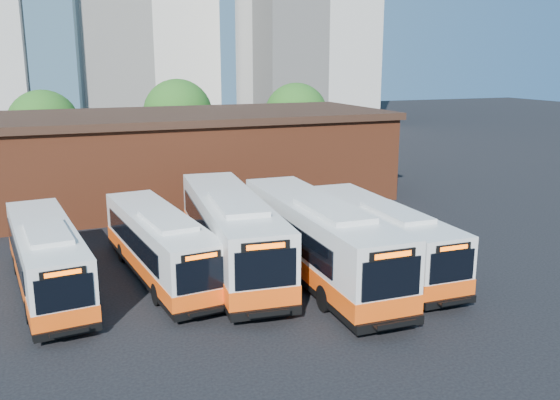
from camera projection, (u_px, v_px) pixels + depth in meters
name	position (u px, v px, depth m)	size (l,w,h in m)	color
ground	(294.00, 293.00, 26.18)	(220.00, 220.00, 0.00)	black
bus_farwest	(47.00, 260.00, 26.13)	(3.67, 11.86, 3.19)	silver
bus_west	(160.00, 247.00, 27.87)	(3.75, 12.01, 3.23)	silver
bus_midwest	(231.00, 235.00, 28.94)	(4.08, 14.17, 3.81)	silver
bus_mideast	(317.00, 242.00, 27.81)	(3.12, 14.01, 3.80)	silver
bus_east	(380.00, 239.00, 29.17)	(2.68, 12.06, 3.27)	silver
transit_worker	(394.00, 293.00, 24.02)	(0.62, 0.41, 1.69)	black
depot_building	(191.00, 155.00, 43.59)	(28.60, 12.60, 6.40)	brown
tree_west	(44.00, 125.00, 50.66)	(6.00, 6.00, 7.65)	#382314
tree_mid	(178.00, 114.00, 56.58)	(6.56, 6.56, 8.36)	#382314
tree_east	(296.00, 115.00, 57.77)	(6.24, 6.24, 7.96)	#382314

